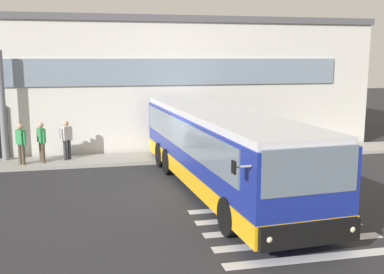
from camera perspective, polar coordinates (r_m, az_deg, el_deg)
name	(u,v)px	position (r m, az deg, el deg)	size (l,w,h in m)	color
ground_plane	(180,189)	(15.76, -1.51, -6.56)	(80.00, 90.00, 0.02)	#2B2B2D
bay_paint_stripes	(284,229)	(12.51, 11.45, -11.16)	(4.40, 3.96, 0.01)	silver
terminal_building	(130,80)	(26.59, -7.76, 7.03)	(23.52, 13.80, 6.34)	silver
boarding_curb	(160,157)	(20.33, -4.06, -2.56)	(25.72, 2.00, 0.15)	#9E9B93
entry_support_column	(2,106)	(20.68, -22.59, 3.59)	(0.28, 0.28, 4.60)	slate
bus_main_foreground	(220,151)	(15.41, 3.53, -1.80)	(3.44, 11.81, 2.70)	navy
passenger_near_column	(21,142)	(19.72, -20.55, -0.59)	(0.44, 0.45, 1.68)	#4C4233
passenger_by_doorway	(41,140)	(19.82, -18.26, -0.40)	(0.38, 0.52, 1.68)	#4C4233
passenger_at_curb_edge	(66,137)	(20.08, -15.41, -0.03)	(0.52, 0.50, 1.68)	#2D2D33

